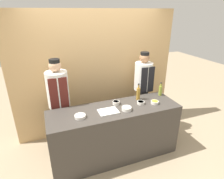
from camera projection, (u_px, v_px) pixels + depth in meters
ground_plane at (115, 154)px, 3.34m from camera, size 14.00×14.00×0.00m
cabinet_wall at (97, 74)px, 3.72m from camera, size 3.21×0.18×2.40m
counter at (115, 133)px, 3.16m from camera, size 2.12×0.65×0.92m
sauce_bowl_brown at (141, 102)px, 3.12m from camera, size 0.12×0.12×0.05m
sauce_bowl_red at (80, 116)px, 2.72m from camera, size 0.16×0.16×0.04m
sauce_bowl_yellow at (155, 102)px, 3.13m from camera, size 0.13×0.13×0.05m
sauce_bowl_purple at (116, 103)px, 3.11m from camera, size 0.12×0.12×0.06m
sauce_bowl_white at (127, 108)px, 2.92m from camera, size 0.15×0.15×0.06m
cutting_board at (108, 111)px, 2.88m from camera, size 0.30×0.22×0.02m
bottle_vinegar at (138, 93)px, 3.24m from camera, size 0.07×0.07×0.30m
bottle_oil at (160, 90)px, 3.41m from camera, size 0.06×0.06×0.25m
chef_left at (59, 103)px, 3.19m from camera, size 0.36×0.36×1.67m
chef_right at (142, 90)px, 3.72m from camera, size 0.34×0.34×1.66m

